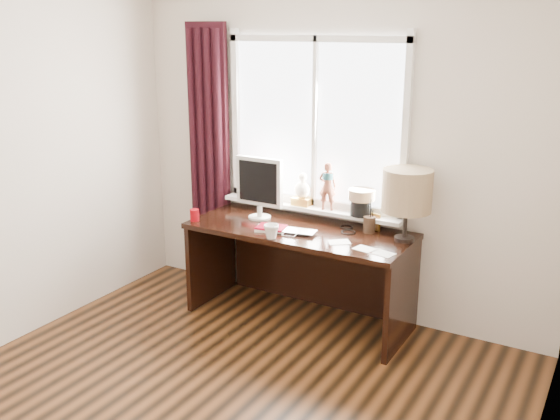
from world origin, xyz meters
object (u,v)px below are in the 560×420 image
Objects in this scene: desk at (305,255)px; monitor at (259,184)px; laptop at (295,231)px; table_lamp at (407,191)px; red_cup at (195,215)px; mug at (271,231)px.

monitor reaches higher than desk.
laptop is 0.87m from table_lamp.
red_cup is 0.05× the size of desk.
laptop is at bearing -23.79° from monitor.
mug is at bearing -48.44° from monitor.
laptop is at bearing 64.05° from mug.
desk is 3.47× the size of monitor.
laptop is 0.33m from desk.
mug reaches higher than red_cup.
monitor is (-0.40, -0.02, 0.52)m from desk.
laptop is 0.21m from mug.
monitor is 0.94× the size of table_lamp.
table_lamp is (1.58, 0.37, 0.32)m from red_cup.
desk is 0.66m from monitor.
table_lamp is at bearing 2.56° from monitor.
mug is at bearing -4.53° from red_cup.
table_lamp reaches higher than laptop.
red_cup is 0.19× the size of monitor.
mug is 0.73m from red_cup.
monitor is (-0.42, 0.19, 0.27)m from laptop.
red_cup is (-0.82, -0.13, 0.03)m from laptop.
mug is 0.50m from desk.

